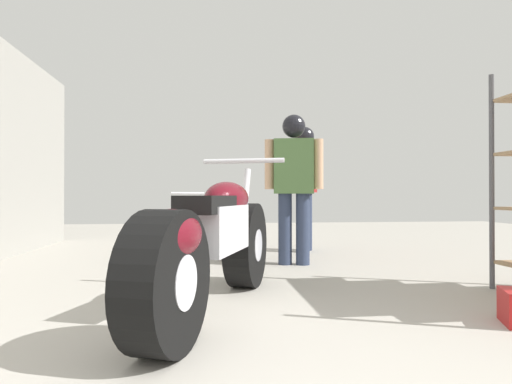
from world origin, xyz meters
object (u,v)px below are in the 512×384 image
motorcycle_maroon_cruiser (214,244)px  mechanic_in_blue (305,177)px  mechanic_with_helmet (294,175)px  motorcycle_black_naked (212,230)px

motorcycle_maroon_cruiser → mechanic_in_blue: (1.28, 2.99, 0.57)m
motorcycle_maroon_cruiser → mechanic_with_helmet: bearing=64.2°
mechanic_in_blue → motorcycle_maroon_cruiser: bearing=-113.2°
motorcycle_black_naked → mechanic_with_helmet: size_ratio=0.92×
motorcycle_black_naked → motorcycle_maroon_cruiser: bearing=-90.4°
motorcycle_maroon_cruiser → mechanic_with_helmet: mechanic_with_helmet is taller
mechanic_with_helmet → motorcycle_black_naked: bearing=142.5°
motorcycle_black_naked → mechanic_in_blue: (1.26, 0.43, 0.68)m
mechanic_in_blue → mechanic_with_helmet: bearing=-108.7°
motorcycle_black_naked → mechanic_with_helmet: mechanic_with_helmet is taller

